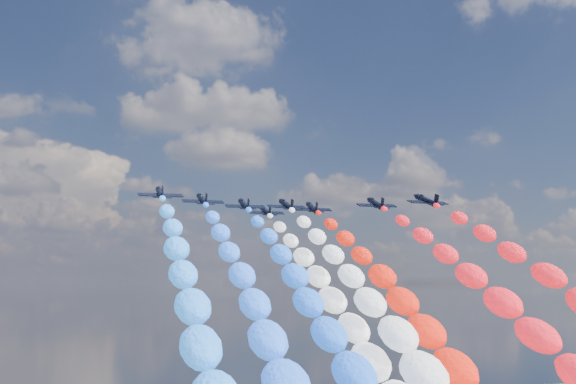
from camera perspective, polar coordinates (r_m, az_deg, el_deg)
name	(u,v)px	position (r m, az deg, el deg)	size (l,w,h in m)	color
jet_0	(160,193)	(130.02, -10.08, -0.09)	(7.91, 10.61, 2.34)	black
jet_1	(203,200)	(138.91, -6.79, -0.61)	(7.91, 10.61, 2.34)	black
trail_1	(277,384)	(81.48, -0.86, -14.95)	(6.22, 114.30, 57.12)	blue
jet_2	(244,205)	(147.10, -3.48, -1.01)	(7.91, 10.61, 2.34)	black
trail_2	(340,374)	(90.56, 4.12, -14.16)	(6.22, 114.30, 57.12)	blue
jet_3	(286,205)	(147.49, -0.12, -1.04)	(7.91, 10.61, 2.34)	black
trail_3	(409,373)	(92.21, 9.60, -13.95)	(6.22, 114.30, 57.12)	silver
jet_4	(266,211)	(159.58, -1.79, -1.51)	(7.91, 10.61, 2.34)	black
trail_4	(361,362)	(103.51, 5.84, -13.27)	(6.22, 114.30, 57.12)	white
jet_5	(312,208)	(152.86, 1.93, -1.26)	(7.91, 10.61, 2.34)	black
trail_5	(445,368)	(98.41, 12.30, -13.46)	(6.22, 114.30, 57.12)	red
jet_6	(376,204)	(146.06, 6.97, -0.93)	(7.91, 10.61, 2.34)	black
trail_6	(564,376)	(94.43, 21.03, -13.42)	(6.22, 114.30, 57.12)	red
jet_7	(426,201)	(142.00, 10.91, -0.67)	(7.91, 10.61, 2.34)	black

